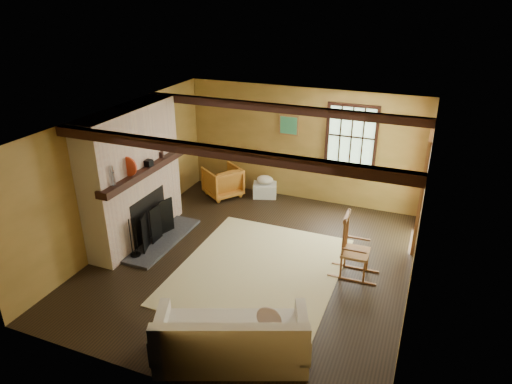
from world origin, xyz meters
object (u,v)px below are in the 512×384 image
at_px(rocking_chair, 353,250).
at_px(armchair, 223,182).
at_px(sofa, 232,342).
at_px(laundry_basket, 265,190).
at_px(fireplace, 134,181).

distance_m(rocking_chair, armchair, 3.77).
bearing_deg(sofa, laundry_basket, 84.23).
relative_size(fireplace, armchair, 3.31).
bearing_deg(sofa, armchair, 95.14).
relative_size(fireplace, laundry_basket, 4.80).
xyz_separation_m(rocking_chair, armchair, (-3.22, 1.96, -0.12)).
xyz_separation_m(sofa, armchair, (-2.22, 4.34, 0.06)).
height_order(fireplace, laundry_basket, fireplace).
xyz_separation_m(fireplace, armchair, (0.62, 2.21, -0.77)).
bearing_deg(rocking_chair, laundry_basket, 44.69).
distance_m(fireplace, laundry_basket, 3.07).
bearing_deg(rocking_chair, fireplace, 92.44).
bearing_deg(laundry_basket, armchair, -161.00).
height_order(rocking_chair, laundry_basket, rocking_chair).
distance_m(fireplace, rocking_chair, 3.90).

